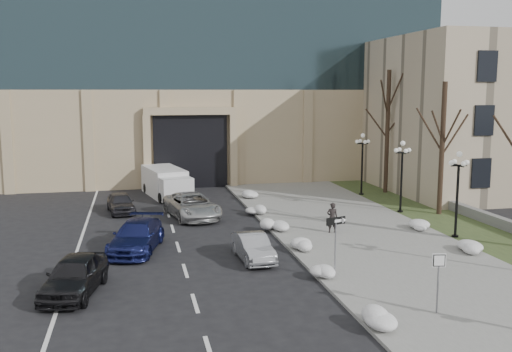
{
  "coord_description": "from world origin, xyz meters",
  "views": [
    {
      "loc": [
        -8.6,
        -14.53,
        7.94
      ],
      "look_at": [
        -2.34,
        14.34,
        3.5
      ],
      "focal_mm": 40.0,
      "sensor_mm": 36.0,
      "label": 1
    }
  ],
  "objects_px": {
    "car_d": "(192,206)",
    "car_b": "(253,247)",
    "lamppost_c": "(402,167)",
    "pedestrian": "(332,218)",
    "one_way_sign": "(339,228)",
    "car_e": "(121,203)",
    "lamppost_b": "(458,183)",
    "car_c": "(137,236)",
    "keep_sign": "(439,270)",
    "box_truck": "(166,183)",
    "car_a": "(75,275)",
    "lamppost_d": "(362,156)"
  },
  "relations": [
    {
      "from": "car_d",
      "to": "keep_sign",
      "type": "distance_m",
      "value": 19.0
    },
    {
      "from": "car_a",
      "to": "car_c",
      "type": "distance_m",
      "value": 6.23
    },
    {
      "from": "one_way_sign",
      "to": "lamppost_b",
      "type": "distance_m",
      "value": 9.88
    },
    {
      "from": "car_b",
      "to": "car_c",
      "type": "relative_size",
      "value": 0.74
    },
    {
      "from": "car_e",
      "to": "keep_sign",
      "type": "height_order",
      "value": "keep_sign"
    },
    {
      "from": "car_d",
      "to": "box_truck",
      "type": "relative_size",
      "value": 0.8
    },
    {
      "from": "car_d",
      "to": "car_b",
      "type": "bearing_deg",
      "value": -90.54
    },
    {
      "from": "lamppost_c",
      "to": "pedestrian",
      "type": "bearing_deg",
      "value": -145.7
    },
    {
      "from": "car_e",
      "to": "keep_sign",
      "type": "relative_size",
      "value": 1.69
    },
    {
      "from": "pedestrian",
      "to": "lamppost_c",
      "type": "relative_size",
      "value": 0.35
    },
    {
      "from": "car_c",
      "to": "keep_sign",
      "type": "height_order",
      "value": "keep_sign"
    },
    {
      "from": "lamppost_b",
      "to": "lamppost_c",
      "type": "relative_size",
      "value": 1.0
    },
    {
      "from": "one_way_sign",
      "to": "lamppost_c",
      "type": "height_order",
      "value": "lamppost_c"
    },
    {
      "from": "car_c",
      "to": "keep_sign",
      "type": "distance_m",
      "value": 14.95
    },
    {
      "from": "car_c",
      "to": "one_way_sign",
      "type": "xyz_separation_m",
      "value": [
        8.34,
        -6.16,
        1.48
      ]
    },
    {
      "from": "one_way_sign",
      "to": "lamppost_d",
      "type": "bearing_deg",
      "value": 47.86
    },
    {
      "from": "car_d",
      "to": "one_way_sign",
      "type": "relative_size",
      "value": 2.07
    },
    {
      "from": "car_b",
      "to": "car_c",
      "type": "xyz_separation_m",
      "value": [
        -5.35,
        2.77,
        0.12
      ]
    },
    {
      "from": "car_d",
      "to": "lamppost_d",
      "type": "bearing_deg",
      "value": 8.42
    },
    {
      "from": "car_a",
      "to": "keep_sign",
      "type": "relative_size",
      "value": 1.97
    },
    {
      "from": "car_c",
      "to": "lamppost_c",
      "type": "relative_size",
      "value": 1.08
    },
    {
      "from": "one_way_sign",
      "to": "lamppost_b",
      "type": "xyz_separation_m",
      "value": [
        8.52,
        4.92,
        0.85
      ]
    },
    {
      "from": "car_e",
      "to": "pedestrian",
      "type": "relative_size",
      "value": 2.3
    },
    {
      "from": "lamppost_c",
      "to": "lamppost_d",
      "type": "distance_m",
      "value": 6.5
    },
    {
      "from": "car_d",
      "to": "pedestrian",
      "type": "relative_size",
      "value": 3.3
    },
    {
      "from": "car_c",
      "to": "pedestrian",
      "type": "distance_m",
      "value": 10.7
    },
    {
      "from": "lamppost_d",
      "to": "one_way_sign",
      "type": "bearing_deg",
      "value": -115.43
    },
    {
      "from": "car_a",
      "to": "lamppost_c",
      "type": "bearing_deg",
      "value": 42.3
    },
    {
      "from": "car_a",
      "to": "car_d",
      "type": "bearing_deg",
      "value": 77.58
    },
    {
      "from": "car_b",
      "to": "car_e",
      "type": "distance_m",
      "value": 13.69
    },
    {
      "from": "car_b",
      "to": "pedestrian",
      "type": "xyz_separation_m",
      "value": [
        5.3,
        3.8,
        0.34
      ]
    },
    {
      "from": "car_b",
      "to": "lamppost_c",
      "type": "distance_m",
      "value": 14.26
    },
    {
      "from": "keep_sign",
      "to": "lamppost_b",
      "type": "distance_m",
      "value": 11.63
    },
    {
      "from": "one_way_sign",
      "to": "lamppost_d",
      "type": "height_order",
      "value": "lamppost_d"
    },
    {
      "from": "car_b",
      "to": "car_e",
      "type": "height_order",
      "value": "car_e"
    },
    {
      "from": "one_way_sign",
      "to": "car_c",
      "type": "bearing_deg",
      "value": 126.87
    },
    {
      "from": "pedestrian",
      "to": "box_truck",
      "type": "relative_size",
      "value": 0.24
    },
    {
      "from": "box_truck",
      "to": "keep_sign",
      "type": "bearing_deg",
      "value": -84.51
    },
    {
      "from": "lamppost_b",
      "to": "car_c",
      "type": "bearing_deg",
      "value": 175.82
    },
    {
      "from": "car_a",
      "to": "car_b",
      "type": "xyz_separation_m",
      "value": [
        7.78,
        2.96,
        -0.14
      ]
    },
    {
      "from": "car_c",
      "to": "pedestrian",
      "type": "height_order",
      "value": "pedestrian"
    },
    {
      "from": "keep_sign",
      "to": "lamppost_b",
      "type": "height_order",
      "value": "lamppost_b"
    },
    {
      "from": "car_b",
      "to": "car_c",
      "type": "bearing_deg",
      "value": 148.86
    },
    {
      "from": "car_d",
      "to": "lamppost_d",
      "type": "xyz_separation_m",
      "value": [
        13.38,
        4.83,
        2.3
      ]
    },
    {
      "from": "car_d",
      "to": "keep_sign",
      "type": "bearing_deg",
      "value": -80.26
    },
    {
      "from": "car_a",
      "to": "lamppost_d",
      "type": "distance_m",
      "value": 26.16
    },
    {
      "from": "car_d",
      "to": "lamppost_c",
      "type": "height_order",
      "value": "lamppost_c"
    },
    {
      "from": "one_way_sign",
      "to": "box_truck",
      "type": "bearing_deg",
      "value": 89.39
    },
    {
      "from": "car_c",
      "to": "car_e",
      "type": "height_order",
      "value": "car_c"
    },
    {
      "from": "car_c",
      "to": "box_truck",
      "type": "bearing_deg",
      "value": 95.15
    }
  ]
}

